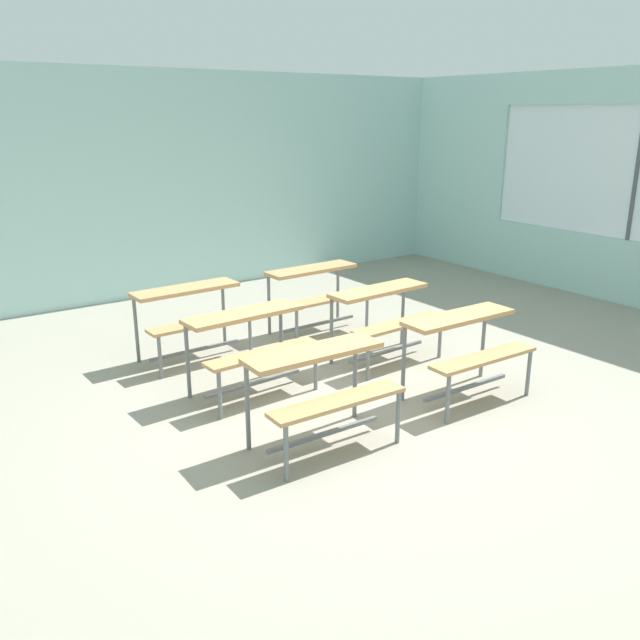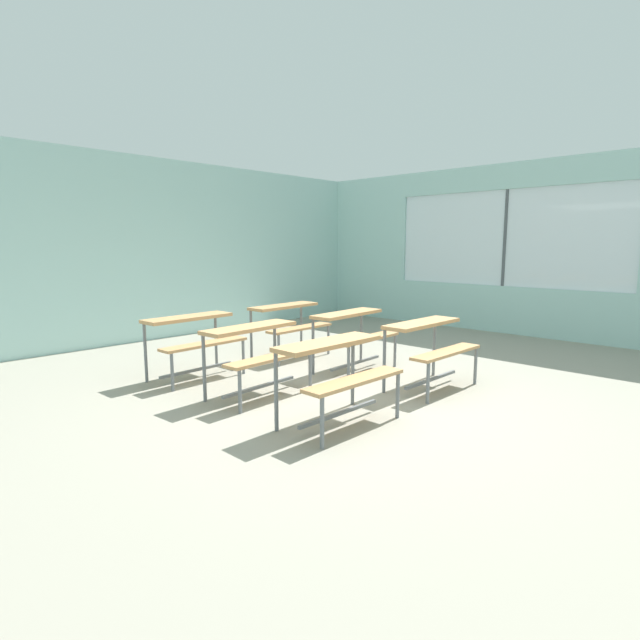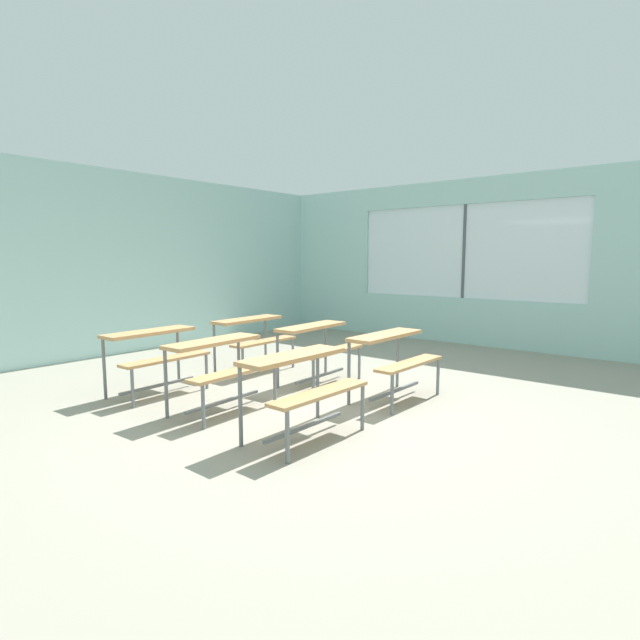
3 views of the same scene
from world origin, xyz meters
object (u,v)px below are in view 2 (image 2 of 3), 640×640
at_px(desk_bench_r2c0, 194,332).
at_px(desk_bench_r0c0, 337,362).
at_px(desk_bench_r2c1, 289,318).
at_px(desk_bench_r1c0, 257,343).
at_px(desk_bench_r0c1, 430,338).
at_px(desk_bench_r1c1, 354,327).

bearing_deg(desk_bench_r2c0, desk_bench_r0c0, -91.69).
distance_m(desk_bench_r0c0, desk_bench_r2c1, 2.75).
xyz_separation_m(desk_bench_r1c0, desk_bench_r2c1, (1.50, 1.11, 0.00)).
xyz_separation_m(desk_bench_r0c0, desk_bench_r0c1, (1.55, 0.00, 0.00)).
bearing_deg(desk_bench_r1c0, desk_bench_r2c1, 33.63).
relative_size(desk_bench_r0c0, desk_bench_r2c1, 0.99).
bearing_deg(desk_bench_r2c0, desk_bench_r1c0, -88.89).
bearing_deg(desk_bench_r2c0, desk_bench_r1c1, -38.24).
relative_size(desk_bench_r0c0, desk_bench_r0c1, 1.00).
height_order(desk_bench_r0c1, desk_bench_r1c1, same).
bearing_deg(desk_bench_r1c0, desk_bench_r0c0, -95.25).
distance_m(desk_bench_r0c1, desk_bench_r2c0, 2.77).
xyz_separation_m(desk_bench_r1c0, desk_bench_r2c0, (-0.06, 1.11, 0.00)).
bearing_deg(desk_bench_r2c0, desk_bench_r0c1, -57.55).
distance_m(desk_bench_r0c0, desk_bench_r0c1, 1.55).
bearing_deg(desk_bench_r0c0, desk_bench_r2c1, 56.92).
height_order(desk_bench_r0c0, desk_bench_r1c0, same).
bearing_deg(desk_bench_r1c0, desk_bench_r1c1, -4.94).
xyz_separation_m(desk_bench_r1c1, desk_bench_r2c1, (-0.03, 1.16, 0.00)).
bearing_deg(desk_bench_r1c1, desk_bench_r1c0, 175.14).
bearing_deg(desk_bench_r1c1, desk_bench_r0c0, -147.49).
bearing_deg(desk_bench_r0c1, desk_bench_r1c0, 142.94).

